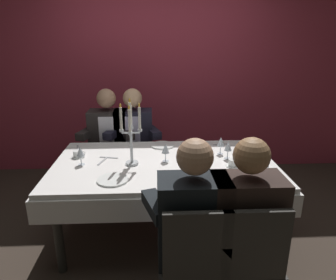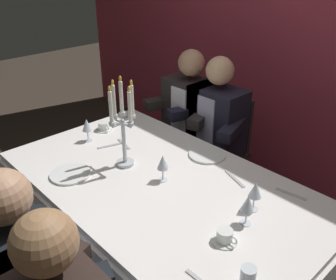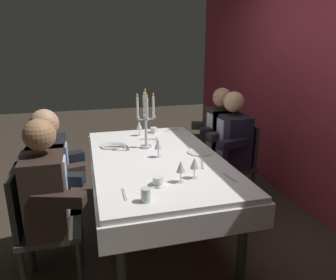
% 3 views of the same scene
% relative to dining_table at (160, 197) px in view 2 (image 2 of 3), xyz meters
% --- Properties ---
extents(ground_plane, '(12.00, 12.00, 0.00)m').
position_rel_dining_table_xyz_m(ground_plane, '(0.00, 0.00, -0.62)').
color(ground_plane, '#382E26').
extents(back_wall, '(6.00, 0.12, 2.70)m').
position_rel_dining_table_xyz_m(back_wall, '(0.00, 1.66, 0.73)').
color(back_wall, '#9F3042').
rests_on(back_wall, ground_plane).
extents(dining_table, '(1.94, 1.14, 0.74)m').
position_rel_dining_table_xyz_m(dining_table, '(0.00, 0.00, 0.00)').
color(dining_table, white).
rests_on(dining_table, ground_plane).
extents(candelabra, '(0.19, 0.19, 0.57)m').
position_rel_dining_table_xyz_m(candelabra, '(-0.28, -0.04, 0.39)').
color(candelabra, silver).
rests_on(candelabra, dining_table).
extents(dinner_plate_0, '(0.24, 0.24, 0.01)m').
position_rel_dining_table_xyz_m(dinner_plate_0, '(-0.01, 0.41, 0.13)').
color(dinner_plate_0, white).
rests_on(dinner_plate_0, dining_table).
extents(dinner_plate_1, '(0.24, 0.24, 0.01)m').
position_rel_dining_table_xyz_m(dinner_plate_1, '(-0.40, -0.35, 0.13)').
color(dinner_plate_1, white).
rests_on(dinner_plate_1, dining_table).
extents(wine_glass_0, '(0.07, 0.07, 0.16)m').
position_rel_dining_table_xyz_m(wine_glass_0, '(0.56, 0.05, 0.23)').
color(wine_glass_0, silver).
rests_on(wine_glass_0, dining_table).
extents(wine_glass_1, '(0.07, 0.07, 0.16)m').
position_rel_dining_table_xyz_m(wine_glass_1, '(0.52, 0.17, 0.23)').
color(wine_glass_1, silver).
rests_on(wine_glass_1, dining_table).
extents(wine_glass_2, '(0.07, 0.07, 0.16)m').
position_rel_dining_table_xyz_m(wine_glass_2, '(0.01, 0.01, 0.23)').
color(wine_glass_2, silver).
rests_on(wine_glass_2, dining_table).
extents(wine_glass_3, '(0.07, 0.07, 0.16)m').
position_rel_dining_table_xyz_m(wine_glass_3, '(-0.71, -0.03, 0.23)').
color(wine_glass_3, silver).
rests_on(wine_glass_3, dining_table).
extents(water_tumbler_0, '(0.06, 0.06, 0.09)m').
position_rel_dining_table_xyz_m(water_tumbler_0, '(0.79, -0.25, 0.16)').
color(water_tumbler_0, silver).
rests_on(water_tumbler_0, dining_table).
extents(coffee_cup_0, '(0.13, 0.12, 0.06)m').
position_rel_dining_table_xyz_m(coffee_cup_0, '(0.57, -0.12, 0.15)').
color(coffee_cup_0, white).
rests_on(coffee_cup_0, dining_table).
extents(coffee_cup_1, '(0.13, 0.12, 0.06)m').
position_rel_dining_table_xyz_m(coffee_cup_1, '(-0.78, 0.15, 0.15)').
color(coffee_cup_1, white).
rests_on(coffee_cup_1, dining_table).
extents(spoon_0, '(0.07, 0.17, 0.01)m').
position_rel_dining_table_xyz_m(spoon_0, '(-0.54, 0.03, 0.12)').
color(spoon_0, '#B7B7BC').
rests_on(spoon_0, dining_table).
extents(fork_1, '(0.17, 0.04, 0.01)m').
position_rel_dining_table_xyz_m(fork_1, '(0.59, 0.42, 0.12)').
color(fork_1, '#B7B7BC').
rests_on(fork_1, dining_table).
extents(knife_3, '(0.07, 0.19, 0.01)m').
position_rel_dining_table_xyz_m(knife_3, '(-0.83, 0.37, 0.12)').
color(knife_3, '#B7B7BC').
rests_on(knife_3, dining_table).
extents(knife_4, '(0.18, 0.08, 0.01)m').
position_rel_dining_table_xyz_m(knife_4, '(0.29, 0.32, 0.12)').
color(knife_4, '#B7B7BC').
rests_on(knife_4, dining_table).
extents(spoon_5, '(0.17, 0.05, 0.01)m').
position_rel_dining_table_xyz_m(spoon_5, '(-0.50, 0.12, 0.12)').
color(spoon_5, '#B7B7BC').
rests_on(spoon_5, dining_table).
extents(seated_diner_0, '(0.63, 0.48, 1.24)m').
position_rel_dining_table_xyz_m(seated_diner_0, '(-0.60, 0.89, 0.11)').
color(seated_diner_0, '#2B2925').
rests_on(seated_diner_0, ground_plane).
extents(seated_diner_1, '(0.63, 0.48, 1.24)m').
position_rel_dining_table_xyz_m(seated_diner_1, '(-0.32, 0.89, 0.11)').
color(seated_diner_1, '#2B2925').
rests_on(seated_diner_1, ground_plane).
extents(seated_diner_2, '(0.63, 0.48, 1.24)m').
position_rel_dining_table_xyz_m(seated_diner_2, '(0.14, -0.89, 0.11)').
color(seated_diner_2, '#2B2925').
rests_on(seated_diner_2, ground_plane).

